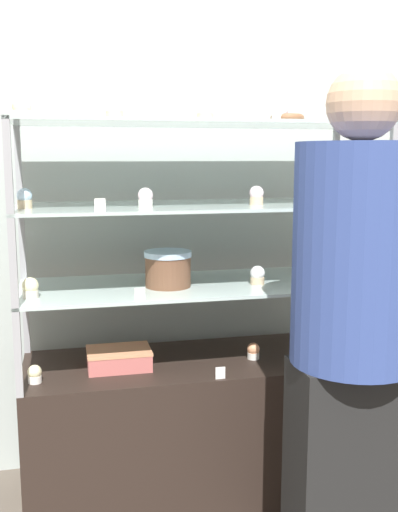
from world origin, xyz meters
name	(u,v)px	position (x,y,z in m)	size (l,w,h in m)	color
ground_plane	(199,493)	(0.00, 0.00, 0.00)	(20.00, 20.00, 0.00)	brown
back_wall	(179,173)	(0.00, 0.39, 1.30)	(8.00, 0.05, 2.60)	#A8B2AD
display_base	(199,427)	(0.00, 0.00, 0.29)	(1.36, 0.50, 0.58)	black
display_riser_lower	(199,288)	(0.00, 0.00, 0.87)	(1.36, 0.50, 0.31)	#99999E
display_riser_middle	(199,209)	(0.00, 0.00, 1.18)	(1.36, 0.50, 0.31)	#99999E
display_riser_upper	(199,127)	(0.00, 0.00, 1.48)	(1.36, 0.50, 0.31)	#99999E
layer_cake_centerpiece	(168,269)	(-0.13, -0.03, 0.96)	(0.18, 0.18, 0.14)	brown
sheet_cake_frosted	(119,358)	(-0.32, -0.03, 0.62)	(0.24, 0.17, 0.07)	#C66660
cupcake_0	(35,374)	(-0.63, -0.12, 0.61)	(0.05, 0.05, 0.06)	white
cupcake_1	(253,351)	(0.21, -0.05, 0.61)	(0.05, 0.05, 0.06)	white
cupcake_2	(346,344)	(0.61, -0.04, 0.61)	(0.05, 0.05, 0.06)	beige
price_tag_0	(220,373)	(0.03, -0.23, 0.60)	(0.04, 0.00, 0.04)	white
cupcake_3	(30,288)	(-0.63, -0.10, 0.92)	(0.06, 0.06, 0.07)	beige
cupcake_4	(257,275)	(0.22, -0.07, 0.92)	(0.06, 0.06, 0.07)	#CCB28C
cupcake_5	(352,271)	(0.61, -0.07, 0.92)	(0.06, 0.06, 0.07)	white
price_tag_1	(140,294)	(-0.26, -0.23, 0.91)	(0.04, 0.00, 0.04)	white
cupcake_6	(25,199)	(-0.64, -0.04, 1.23)	(0.05, 0.05, 0.07)	#CCB28C
cupcake_7	(145,198)	(-0.22, -0.10, 1.23)	(0.05, 0.05, 0.07)	white
cupcake_8	(256,196)	(0.21, -0.07, 1.23)	(0.05, 0.05, 0.07)	#CCB28C
cupcake_9	(358,194)	(0.62, -0.08, 1.23)	(0.05, 0.05, 0.07)	white
price_tag_2	(100,205)	(-0.39, -0.23, 1.22)	(0.04, 0.00, 0.04)	white
cupcake_10	(22,108)	(-0.63, -0.08, 1.53)	(0.06, 0.06, 0.07)	white
cupcake_11	(114,109)	(-0.32, -0.10, 1.53)	(0.06, 0.06, 0.07)	#CCB28C
cupcake_12	(205,111)	(0.01, -0.08, 1.53)	(0.06, 0.06, 0.07)	#CCB28C
cupcake_13	(280,113)	(0.30, -0.06, 1.53)	(0.06, 0.06, 0.07)	white
cupcake_14	(366,113)	(0.62, -0.12, 1.53)	(0.06, 0.06, 0.07)	beige
price_tag_3	(252,112)	(0.13, -0.23, 1.52)	(0.04, 0.00, 0.04)	white
donut_glazed	(287,118)	(0.33, -0.04, 1.52)	(0.13, 0.13, 0.03)	brown
customer_figure	(354,325)	(0.34, -0.63, 0.87)	(0.38, 0.38, 1.63)	black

